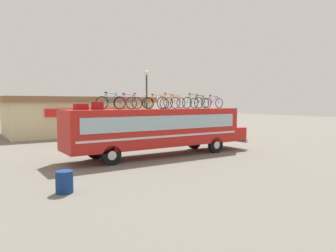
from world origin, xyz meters
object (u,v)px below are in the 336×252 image
at_px(luggage_bag_1, 81,107).
at_px(rooftop_bicycle_7, 193,102).
at_px(rooftop_bicycle_3, 140,102).
at_px(rooftop_bicycle_1, 111,102).
at_px(luggage_bag_2, 97,106).
at_px(bus, 159,128).
at_px(street_lamp, 147,97).
at_px(rooftop_bicycle_8, 200,102).
at_px(rooftop_bicycle_5, 169,102).
at_px(rooftop_bicycle_2, 128,103).
at_px(trash_bin, 64,182).
at_px(rooftop_bicycle_6, 175,102).
at_px(rooftop_bicycle_9, 213,103).
at_px(rooftop_bicycle_4, 157,103).

xyz_separation_m(luggage_bag_1, rooftop_bicycle_7, (7.14, -0.51, 0.24)).
bearing_deg(rooftop_bicycle_3, rooftop_bicycle_1, -175.71).
bearing_deg(luggage_bag_2, bus, 0.88).
bearing_deg(rooftop_bicycle_3, rooftop_bicycle_7, -5.13).
height_order(luggage_bag_1, street_lamp, street_lamp).
distance_m(rooftop_bicycle_8, street_lamp, 5.77).
bearing_deg(rooftop_bicycle_7, rooftop_bicycle_1, 178.02).
xyz_separation_m(rooftop_bicycle_5, rooftop_bicycle_8, (2.77, 0.44, -0.02)).
distance_m(luggage_bag_1, rooftop_bicycle_3, 3.45).
bearing_deg(luggage_bag_2, rooftop_bicycle_1, -4.96).
bearing_deg(luggage_bag_1, rooftop_bicycle_3, -2.88).
distance_m(luggage_bag_1, rooftop_bicycle_2, 2.63).
height_order(bus, luggage_bag_2, luggage_bag_2).
bearing_deg(luggage_bag_1, rooftop_bicycle_2, -9.81).
bearing_deg(luggage_bag_2, rooftop_bicycle_3, 1.65).
height_order(rooftop_bicycle_7, trash_bin, rooftop_bicycle_7).
bearing_deg(rooftop_bicycle_6, luggage_bag_1, -178.83).
bearing_deg(rooftop_bicycle_6, rooftop_bicycle_3, -173.71).
height_order(rooftop_bicycle_1, rooftop_bicycle_5, rooftop_bicycle_5).
bearing_deg(luggage_bag_1, rooftop_bicycle_7, -4.05).
distance_m(bus, luggage_bag_1, 4.99).
bearing_deg(rooftop_bicycle_6, luggage_bag_2, -175.98).
relative_size(luggage_bag_1, rooftop_bicycle_6, 0.39).
bearing_deg(rooftop_bicycle_6, bus, -166.89).
relative_size(bus, rooftop_bicycle_2, 7.00).
xyz_separation_m(bus, rooftop_bicycle_5, (0.43, -0.38, 1.57)).
distance_m(rooftop_bicycle_6, rooftop_bicycle_9, 2.82).
distance_m(luggage_bag_1, rooftop_bicycle_7, 7.16).
height_order(rooftop_bicycle_3, trash_bin, rooftop_bicycle_3).
relative_size(luggage_bag_2, rooftop_bicycle_8, 0.32).
distance_m(bus, luggage_bag_2, 4.21).
height_order(rooftop_bicycle_8, street_lamp, street_lamp).
bearing_deg(rooftop_bicycle_9, rooftop_bicycle_6, 167.77).
height_order(rooftop_bicycle_2, rooftop_bicycle_4, rooftop_bicycle_2).
bearing_deg(trash_bin, rooftop_bicycle_4, 34.04).
bearing_deg(rooftop_bicycle_3, luggage_bag_1, 177.12).
relative_size(rooftop_bicycle_2, rooftop_bicycle_5, 1.05).
bearing_deg(rooftop_bicycle_9, rooftop_bicycle_7, -178.96).
bearing_deg(luggage_bag_1, rooftop_bicycle_5, -6.16).
distance_m(rooftop_bicycle_1, rooftop_bicycle_2, 1.02).
bearing_deg(rooftop_bicycle_4, rooftop_bicycle_5, -4.42).
height_order(luggage_bag_1, rooftop_bicycle_1, rooftop_bicycle_1).
relative_size(luggage_bag_2, rooftop_bicycle_6, 0.31).
height_order(rooftop_bicycle_4, rooftop_bicycle_6, rooftop_bicycle_6).
height_order(luggage_bag_2, trash_bin, luggage_bag_2).
distance_m(rooftop_bicycle_4, rooftop_bicycle_6, 1.84).
xyz_separation_m(rooftop_bicycle_7, rooftop_bicycle_9, (1.77, 0.03, -0.03)).
bearing_deg(rooftop_bicycle_4, trash_bin, -145.96).
bearing_deg(rooftop_bicycle_7, rooftop_bicycle_4, 179.94).
relative_size(rooftop_bicycle_3, rooftop_bicycle_6, 1.04).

